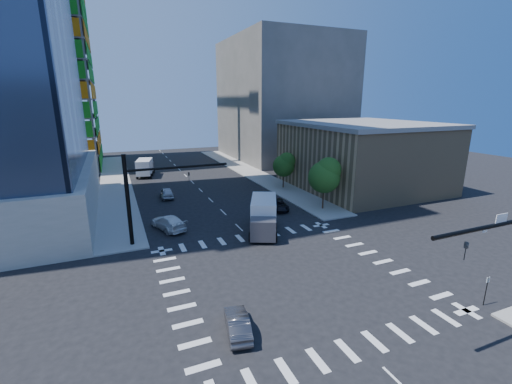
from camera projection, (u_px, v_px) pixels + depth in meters
name	position (u px, v px, depth m)	size (l,w,h in m)	color
ground	(289.00, 276.00, 28.16)	(160.00, 160.00, 0.00)	black
road_markings	(289.00, 276.00, 28.16)	(20.00, 20.00, 0.01)	silver
sidewalk_ne	(250.00, 172.00, 68.42)	(5.00, 60.00, 0.15)	#9B9893
sidewalk_nw	(116.00, 183.00, 59.08)	(5.00, 60.00, 0.15)	#9B9893
construction_building	(18.00, 44.00, 66.63)	(25.16, 34.50, 70.60)	slate
commercial_building	(362.00, 155.00, 55.70)	(20.50, 22.50, 10.60)	tan
bg_building_ne	(282.00, 100.00, 83.56)	(24.00, 30.00, 28.00)	#595650
signal_mast_nw	(144.00, 191.00, 33.23)	(10.20, 0.40, 9.00)	black
tree_south	(326.00, 175.00, 44.04)	(4.16, 4.16, 6.82)	#382316
tree_north	(285.00, 164.00, 55.01)	(3.54, 3.52, 5.78)	#382316
no_parking_sign	(487.00, 288.00, 23.79)	(0.30, 0.06, 2.20)	black
car_nb_far	(278.00, 205.00, 45.14)	(2.13, 4.63, 1.29)	black
car_sb_near	(168.00, 222.00, 38.18)	(2.19, 5.39, 1.56)	white
car_sb_mid	(167.00, 193.00, 50.47)	(1.79, 4.44, 1.51)	#B0B3B9
car_sb_cross	(238.00, 324.00, 21.16)	(1.34, 3.85, 1.27)	#424146
box_truck_near	(264.00, 219.00, 37.01)	(5.50, 7.40, 3.57)	black
box_truck_far	(145.00, 168.00, 64.96)	(4.01, 6.71, 3.29)	black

